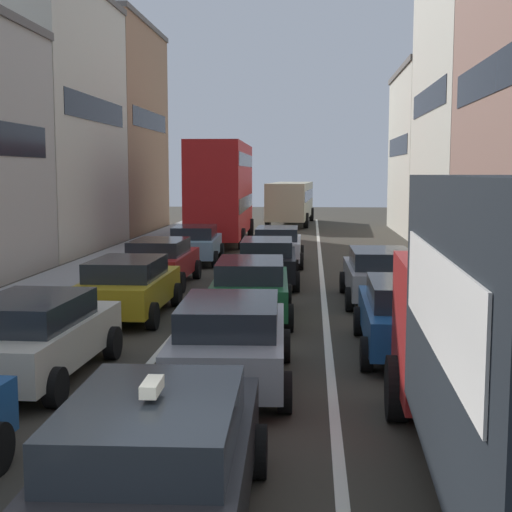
{
  "coord_description": "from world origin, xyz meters",
  "views": [
    {
      "loc": [
        1.34,
        -5.2,
        3.61
      ],
      "look_at": [
        0.0,
        12.0,
        1.6
      ],
      "focal_mm": 50.51,
      "sensor_mm": 36.0,
      "label": 1
    }
  ],
  "objects_px": {
    "sedan_right_lane_behind_truck": "(409,314)",
    "bus_far_queue_secondary": "(291,199)",
    "coupe_centre_lane_fourth": "(267,260)",
    "sedan_centre_lane_second": "(231,339)",
    "sedan_left_lane_fourth": "(160,261)",
    "sedan_centre_lane_fifth": "(277,245)",
    "taxi_centre_lane_front": "(156,462)",
    "sedan_left_lane_third": "(128,286)",
    "hatchback_centre_lane_third": "(251,287)",
    "wagon_left_lane_second": "(34,335)",
    "wagon_right_lane_far": "(380,274)",
    "sedan_left_lane_fifth": "(195,243)",
    "bus_mid_queue_primary": "(222,188)"
  },
  "relations": [
    {
      "from": "sedan_left_lane_fourth",
      "to": "hatchback_centre_lane_third",
      "type": "bearing_deg",
      "value": -146.25
    },
    {
      "from": "coupe_centre_lane_fourth",
      "to": "wagon_right_lane_far",
      "type": "distance_m",
      "value": 4.39
    },
    {
      "from": "sedan_left_lane_fourth",
      "to": "sedan_left_lane_fifth",
      "type": "height_order",
      "value": "same"
    },
    {
      "from": "sedan_left_lane_fifth",
      "to": "sedan_left_lane_fourth",
      "type": "bearing_deg",
      "value": 175.7
    },
    {
      "from": "hatchback_centre_lane_third",
      "to": "sedan_left_lane_third",
      "type": "xyz_separation_m",
      "value": [
        -3.07,
        -0.0,
        0.0
      ]
    },
    {
      "from": "coupe_centre_lane_fourth",
      "to": "sedan_right_lane_behind_truck",
      "type": "height_order",
      "value": "same"
    },
    {
      "from": "sedan_centre_lane_second",
      "to": "hatchback_centre_lane_third",
      "type": "relative_size",
      "value": 1.0
    },
    {
      "from": "sedan_left_lane_third",
      "to": "sedan_right_lane_behind_truck",
      "type": "bearing_deg",
      "value": -115.63
    },
    {
      "from": "bus_mid_queue_primary",
      "to": "sedan_centre_lane_fifth",
      "type": "bearing_deg",
      "value": -160.94
    },
    {
      "from": "wagon_left_lane_second",
      "to": "hatchback_centre_lane_third",
      "type": "bearing_deg",
      "value": -29.37
    },
    {
      "from": "sedan_right_lane_behind_truck",
      "to": "sedan_centre_lane_fifth",
      "type": "bearing_deg",
      "value": 14.47
    },
    {
      "from": "coupe_centre_lane_fourth",
      "to": "sedan_left_lane_fourth",
      "type": "height_order",
      "value": "same"
    },
    {
      "from": "sedan_left_lane_fourth",
      "to": "sedan_centre_lane_fifth",
      "type": "bearing_deg",
      "value": -32.2
    },
    {
      "from": "wagon_left_lane_second",
      "to": "sedan_centre_lane_fifth",
      "type": "xyz_separation_m",
      "value": [
        3.46,
        16.06,
        0.0
      ]
    },
    {
      "from": "hatchback_centre_lane_third",
      "to": "sedan_left_lane_fourth",
      "type": "xyz_separation_m",
      "value": [
        -3.34,
        5.08,
        0.0
      ]
    },
    {
      "from": "sedan_right_lane_behind_truck",
      "to": "bus_far_queue_secondary",
      "type": "bearing_deg",
      "value": 6.41
    },
    {
      "from": "taxi_centre_lane_front",
      "to": "bus_far_queue_secondary",
      "type": "distance_m",
      "value": 43.27
    },
    {
      "from": "sedan_centre_lane_second",
      "to": "sedan_centre_lane_fifth",
      "type": "bearing_deg",
      "value": -2.36
    },
    {
      "from": "taxi_centre_lane_front",
      "to": "bus_mid_queue_primary",
      "type": "distance_m",
      "value": 30.31
    },
    {
      "from": "sedan_centre_lane_fifth",
      "to": "bus_mid_queue_primary",
      "type": "distance_m",
      "value": 9.56
    },
    {
      "from": "hatchback_centre_lane_third",
      "to": "sedan_centre_lane_fifth",
      "type": "bearing_deg",
      "value": -3.42
    },
    {
      "from": "sedan_centre_lane_second",
      "to": "sedan_left_lane_fifth",
      "type": "relative_size",
      "value": 1.0
    },
    {
      "from": "sedan_left_lane_third",
      "to": "bus_far_queue_secondary",
      "type": "distance_m",
      "value": 32.61
    },
    {
      "from": "sedan_centre_lane_second",
      "to": "wagon_left_lane_second",
      "type": "height_order",
      "value": "same"
    },
    {
      "from": "sedan_centre_lane_second",
      "to": "coupe_centre_lane_fourth",
      "type": "bearing_deg",
      "value": -1.96
    },
    {
      "from": "sedan_left_lane_third",
      "to": "sedan_left_lane_fourth",
      "type": "distance_m",
      "value": 5.09
    },
    {
      "from": "taxi_centre_lane_front",
      "to": "sedan_centre_lane_fifth",
      "type": "xyz_separation_m",
      "value": [
        0.16,
        21.33,
        -0.0
      ]
    },
    {
      "from": "sedan_left_lane_fifth",
      "to": "bus_mid_queue_primary",
      "type": "xyz_separation_m",
      "value": [
        0.04,
        8.38,
        2.03
      ]
    },
    {
      "from": "hatchback_centre_lane_third",
      "to": "sedan_left_lane_fourth",
      "type": "bearing_deg",
      "value": 30.7
    },
    {
      "from": "sedan_left_lane_third",
      "to": "bus_far_queue_secondary",
      "type": "xyz_separation_m",
      "value": [
        3.1,
        32.45,
        0.96
      ]
    },
    {
      "from": "sedan_centre_lane_fifth",
      "to": "wagon_right_lane_far",
      "type": "height_order",
      "value": "same"
    },
    {
      "from": "sedan_centre_lane_second",
      "to": "sedan_right_lane_behind_truck",
      "type": "height_order",
      "value": "same"
    },
    {
      "from": "sedan_right_lane_behind_truck",
      "to": "wagon_left_lane_second",
      "type": "bearing_deg",
      "value": 110.44
    },
    {
      "from": "taxi_centre_lane_front",
      "to": "bus_mid_queue_primary",
      "type": "bearing_deg",
      "value": 4.33
    },
    {
      "from": "wagon_left_lane_second",
      "to": "sedan_centre_lane_fifth",
      "type": "height_order",
      "value": "same"
    },
    {
      "from": "sedan_left_lane_fifth",
      "to": "sedan_centre_lane_fifth",
      "type": "bearing_deg",
      "value": -98.88
    },
    {
      "from": "sedan_centre_lane_second",
      "to": "coupe_centre_lane_fourth",
      "type": "xyz_separation_m",
      "value": [
        -0.06,
        11.05,
        0.0
      ]
    },
    {
      "from": "wagon_left_lane_second",
      "to": "bus_far_queue_secondary",
      "type": "xyz_separation_m",
      "value": [
        3.34,
        37.99,
        0.96
      ]
    },
    {
      "from": "taxi_centre_lane_front",
      "to": "wagon_left_lane_second",
      "type": "xyz_separation_m",
      "value": [
        -3.3,
        5.27,
        -0.0
      ]
    },
    {
      "from": "bus_far_queue_secondary",
      "to": "wagon_right_lane_far",
      "type": "bearing_deg",
      "value": -170.73
    },
    {
      "from": "taxi_centre_lane_front",
      "to": "bus_mid_queue_primary",
      "type": "height_order",
      "value": "bus_mid_queue_primary"
    },
    {
      "from": "wagon_left_lane_second",
      "to": "bus_far_queue_secondary",
      "type": "relative_size",
      "value": 0.41
    },
    {
      "from": "sedan_centre_lane_second",
      "to": "wagon_right_lane_far",
      "type": "relative_size",
      "value": 1.01
    },
    {
      "from": "taxi_centre_lane_front",
      "to": "sedan_right_lane_behind_truck",
      "type": "distance_m",
      "value": 8.41
    },
    {
      "from": "sedan_centre_lane_second",
      "to": "sedan_left_lane_fifth",
      "type": "xyz_separation_m",
      "value": [
        -3.29,
        16.46,
        0.0
      ]
    },
    {
      "from": "sedan_centre_lane_fifth",
      "to": "hatchback_centre_lane_third",
      "type": "bearing_deg",
      "value": 178.66
    },
    {
      "from": "sedan_centre_lane_second",
      "to": "taxi_centre_lane_front",
      "type": "bearing_deg",
      "value": 176.21
    },
    {
      "from": "wagon_left_lane_second",
      "to": "sedan_centre_lane_second",
      "type": "bearing_deg",
      "value": -89.2
    },
    {
      "from": "wagon_left_lane_second",
      "to": "sedan_left_lane_fifth",
      "type": "xyz_separation_m",
      "value": [
        0.14,
        16.42,
        0.0
      ]
    },
    {
      "from": "coupe_centre_lane_fourth",
      "to": "bus_mid_queue_primary",
      "type": "xyz_separation_m",
      "value": [
        -3.19,
        13.8,
        2.03
      ]
    }
  ]
}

